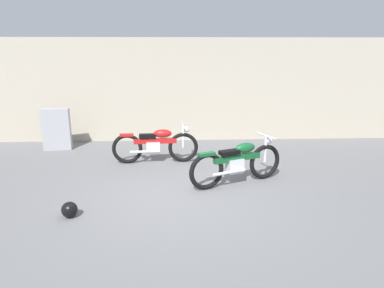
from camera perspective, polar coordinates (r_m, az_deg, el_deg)
ground_plane at (r=6.46m, az=-1.89°, el=-8.38°), size 40.00×40.00×0.00m
building_wall at (r=10.15m, az=-2.26°, el=8.76°), size 18.00×0.30×2.89m
stone_marker at (r=9.84m, az=-21.17°, el=2.24°), size 0.72×0.26×1.10m
helmet at (r=5.96m, az=-19.29°, el=-10.04°), size 0.25×0.25×0.25m
motorcycle_green at (r=6.91m, az=7.45°, el=-2.94°), size 1.93×0.97×0.92m
motorcycle_red at (r=8.18m, az=-5.86°, el=-0.11°), size 2.00×0.56×0.90m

